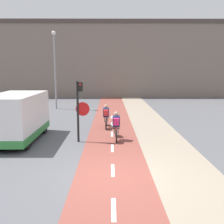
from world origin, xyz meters
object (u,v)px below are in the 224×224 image
cyclist_near (116,126)px  cyclist_far (106,117)px  traffic_light_pole (79,105)px  street_lamp_far (55,62)px  van (16,118)px

cyclist_near → cyclist_far: cyclist_near is taller
traffic_light_pole → cyclist_near: 2.14m
street_lamp_far → cyclist_near: bearing=-63.0°
traffic_light_pole → street_lamp_far: size_ratio=0.44×
street_lamp_far → cyclist_near: (5.23, -10.28, -3.48)m
street_lamp_far → van: size_ratio=1.53×
cyclist_far → van: bearing=-148.5°
traffic_light_pole → cyclist_near: (1.78, 0.31, -1.15)m
cyclist_far → van: van is taller
traffic_light_pole → cyclist_far: (1.23, 3.00, -1.15)m
traffic_light_pole → cyclist_near: traffic_light_pole is taller
traffic_light_pole → van: (-3.20, 0.28, -0.70)m
cyclist_near → cyclist_far: 2.74m
cyclist_near → cyclist_far: bearing=101.7°
cyclist_near → van: 5.01m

